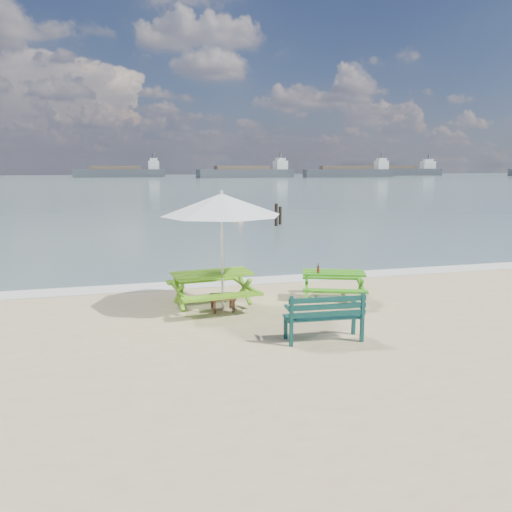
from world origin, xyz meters
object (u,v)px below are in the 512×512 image
object	(u,v)px
picnic_table_right	(333,287)
patio_umbrella	(221,205)
swimmer	(239,229)
beer_bottle	(318,270)
picnic_table_left	(212,291)
side_table	(223,303)
park_bench	(323,326)

from	to	relation	value
picnic_table_right	patio_umbrella	world-z (taller)	patio_umbrella
picnic_table_right	swimmer	world-z (taller)	picnic_table_right
beer_bottle	picnic_table_left	bearing A→B (deg)	177.35
side_table	swimmer	size ratio (longest dim) A/B	0.30
picnic_table_left	patio_umbrella	distance (m)	1.96
park_bench	swimmer	distance (m)	19.13
picnic_table_right	side_table	bearing A→B (deg)	-176.50
picnic_table_left	swimmer	bearing A→B (deg)	75.30
park_bench	swimmer	bearing A→B (deg)	81.94
side_table	picnic_table_right	bearing A→B (deg)	3.50
side_table	patio_umbrella	xyz separation A→B (m)	(-0.00, 0.00, 2.16)
patio_umbrella	swimmer	xyz separation A→B (m)	(4.11, 16.59, -2.70)
side_table	patio_umbrella	distance (m)	2.16
side_table	beer_bottle	bearing A→B (deg)	2.78
park_bench	beer_bottle	distance (m)	2.64
side_table	patio_umbrella	bearing A→B (deg)	180.00
picnic_table_right	swimmer	distance (m)	16.50
picnic_table_left	swimmer	world-z (taller)	picnic_table_left
picnic_table_right	beer_bottle	bearing A→B (deg)	-172.58
park_bench	beer_bottle	world-z (taller)	beer_bottle
side_table	swimmer	xyz separation A→B (m)	(4.11, 16.59, -0.54)
patio_umbrella	side_table	bearing A→B (deg)	0.00
park_bench	beer_bottle	size ratio (longest dim) A/B	6.01
swimmer	picnic_table_right	bearing A→B (deg)	-94.91
side_table	swimmer	distance (m)	17.10
side_table	swimmer	world-z (taller)	swimmer
side_table	patio_umbrella	size ratio (longest dim) A/B	0.20
side_table	park_bench	bearing A→B (deg)	-58.62
beer_bottle	park_bench	bearing A→B (deg)	-109.25
side_table	beer_bottle	size ratio (longest dim) A/B	2.25
park_bench	swimmer	size ratio (longest dim) A/B	0.81
picnic_table_right	side_table	world-z (taller)	picnic_table_right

